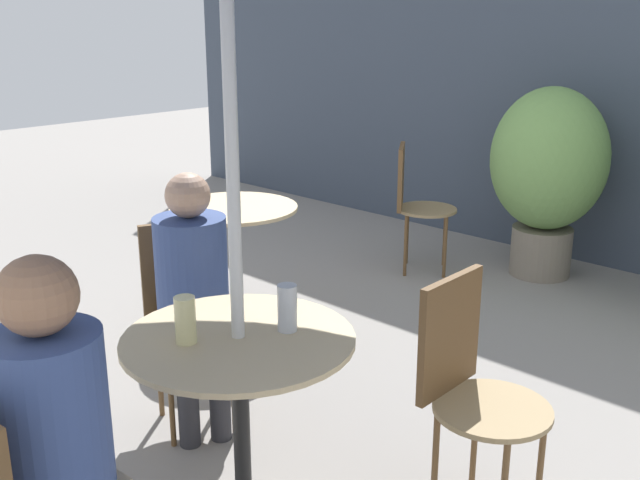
% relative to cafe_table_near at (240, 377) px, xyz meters
% --- Properties ---
extents(cafe_table_near, '(0.79, 0.79, 0.75)m').
position_rel_cafe_table_near_xyz_m(cafe_table_near, '(0.00, 0.00, 0.00)').
color(cafe_table_near, black).
rests_on(cafe_table_near, ground_plane).
extents(cafe_table_far, '(0.72, 0.72, 0.75)m').
position_rel_cafe_table_near_xyz_m(cafe_table_far, '(-1.35, 1.12, -0.02)').
color(cafe_table_far, black).
rests_on(cafe_table_far, ground_plane).
extents(bistro_chair_0, '(0.47, 0.46, 0.90)m').
position_rel_cafe_table_near_xyz_m(bistro_chair_0, '(-0.77, 0.35, -0.05)').
color(bistro_chair_0, '#997F56').
rests_on(bistro_chair_0, ground_plane).
extents(bistro_chair_2, '(0.42, 0.42, 0.90)m').
position_rel_cafe_table_near_xyz_m(bistro_chair_2, '(0.52, 0.63, -0.05)').
color(bistro_chair_2, '#997F56').
rests_on(bistro_chair_2, ground_plane).
extents(bistro_chair_3, '(0.48, 0.47, 0.90)m').
position_rel_cafe_table_near_xyz_m(bistro_chair_3, '(-1.25, 2.67, -0.05)').
color(bistro_chair_3, '#997F56').
rests_on(bistro_chair_3, ground_plane).
extents(seated_person_0, '(0.37, 0.36, 1.17)m').
position_rel_cafe_table_near_xyz_m(seated_person_0, '(-0.63, 0.29, 0.11)').
color(seated_person_0, '#2D2D33').
rests_on(seated_person_0, ground_plane).
extents(seated_person_1, '(0.30, 0.32, 1.21)m').
position_rel_cafe_table_near_xyz_m(seated_person_1, '(0.07, -0.69, 0.14)').
color(seated_person_1, gray).
rests_on(seated_person_1, ground_plane).
extents(beer_glass_0, '(0.07, 0.07, 0.16)m').
position_rel_cafe_table_near_xyz_m(beer_glass_0, '(0.08, 0.15, 0.23)').
color(beer_glass_0, silver).
rests_on(beer_glass_0, cafe_table_near).
extents(beer_glass_1, '(0.07, 0.07, 0.16)m').
position_rel_cafe_table_near_xyz_m(beer_glass_1, '(-0.09, -0.15, 0.23)').
color(beer_glass_1, beige).
rests_on(beer_glass_1, cafe_table_near).
extents(potted_plant_0, '(0.79, 0.79, 1.31)m').
position_rel_cafe_table_near_xyz_m(potted_plant_0, '(-0.53, 3.23, 0.17)').
color(potted_plant_0, slate).
rests_on(potted_plant_0, ground_plane).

